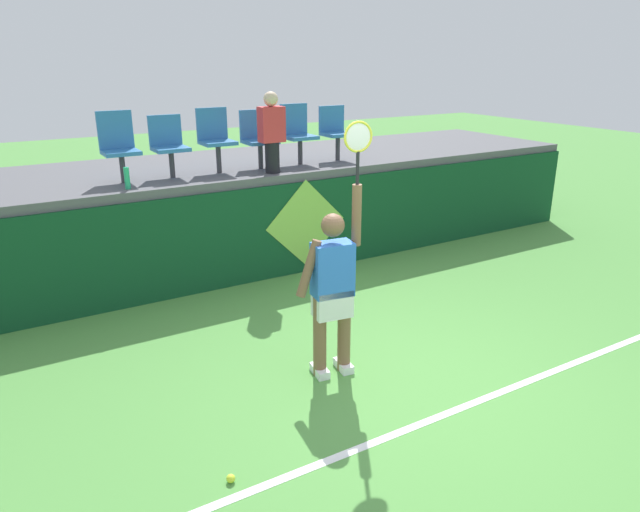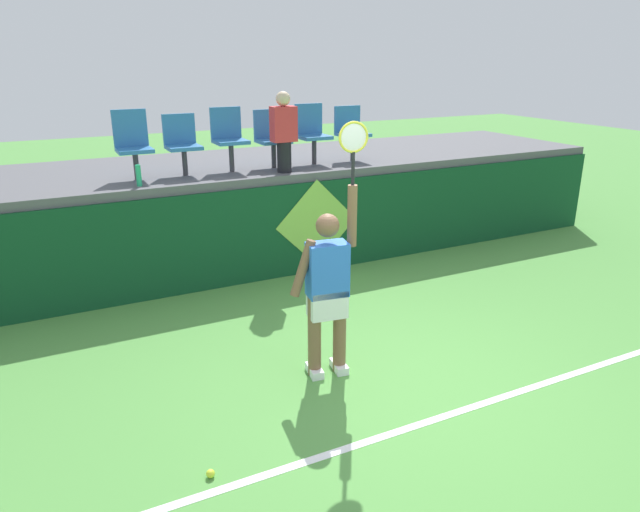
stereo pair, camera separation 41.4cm
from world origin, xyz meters
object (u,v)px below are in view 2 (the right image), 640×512
Objects in this scene: tennis_ball at (210,474)px; stadium_chair_4 at (312,131)px; stadium_chair_1 at (182,142)px; tennis_player at (328,287)px; stadium_chair_5 at (351,130)px; stadium_chair_0 at (133,142)px; spectator_0 at (284,131)px; stadium_chair_3 at (271,136)px; stadium_chair_2 at (229,136)px; water_bottle at (139,176)px.

stadium_chair_4 is (2.95, 4.33, 1.90)m from tennis_ball.
stadium_chair_1 reaches higher than tennis_ball.
stadium_chair_1 is (-0.49, 3.36, 0.97)m from tennis_player.
stadium_chair_0 is at bearing 179.83° from stadium_chair_5.
stadium_chair_1 is at bearing 179.96° from stadium_chair_5.
spectator_0 is at bearing 59.33° from tennis_ball.
tennis_ball is at bearing -124.21° from stadium_chair_4.
spectator_0 is (-1.32, -0.46, 0.11)m from stadium_chair_5.
tennis_ball is 4.82m from stadium_chair_1.
stadium_chair_3 is 0.65m from stadium_chair_4.
stadium_chair_2 reaches higher than tennis_ball.
stadium_chair_4 is at bearing -0.08° from stadium_chair_0.
stadium_chair_3 is at bearing 62.07° from tennis_ball.
stadium_chair_0 is 2.59m from stadium_chair_4.
stadium_chair_3 reaches higher than stadium_chair_1.
tennis_player is 2.82× the size of stadium_chair_4.
stadium_chair_3 is at bearing -0.16° from stadium_chair_2.
stadium_chair_0 is 1.94m from stadium_chair_3.
tennis_player reaches higher than stadium_chair_2.
tennis_ball is at bearing -117.93° from stadium_chair_3.
stadium_chair_1 is 1.38m from spectator_0.
stadium_chair_3 is (1.30, 0.00, 0.00)m from stadium_chair_1.
water_bottle reaches higher than tennis_ball.
stadium_chair_0 is (-1.13, 3.37, 1.01)m from tennis_player.
stadium_chair_0 is at bearing 84.57° from water_bottle.
tennis_player is 3.52m from stadium_chair_2.
stadium_chair_3 reaches higher than water_bottle.
tennis_player reaches higher than stadium_chair_0.
tennis_player is 3.05× the size of stadium_chair_1.
stadium_chair_0 is at bearing 179.92° from stadium_chair_4.
stadium_chair_1 is 0.99× the size of stadium_chair_5.
water_bottle is at bearing -160.15° from stadium_chair_2.
spectator_0 is at bearing -13.54° from stadium_chair_0.
stadium_chair_2 is at bearing -179.92° from stadium_chair_4.
tennis_player is 2.82× the size of stadium_chair_2.
spectator_0 is at bearing -19.46° from stadium_chair_1.
stadium_chair_0 reaches higher than stadium_chair_5.
tennis_player reaches higher than water_bottle.
water_bottle is (0.31, 3.85, 1.55)m from tennis_ball.
tennis_player is at bearing -71.41° from stadium_chair_0.
stadium_chair_0 is 1.02× the size of stadium_chair_2.
spectator_0 is (0.64, -0.46, 0.08)m from stadium_chair_2.
stadium_chair_4 is (2.64, 0.49, 0.35)m from water_bottle.
stadium_chair_5 reaches higher than tennis_ball.
stadium_chair_4 is at bearing 55.79° from tennis_ball.
tennis_ball is at bearing -94.68° from stadium_chair_0.
spectator_0 is at bearing -144.56° from stadium_chair_4.
stadium_chair_2 is 1.95m from stadium_chair_5.
tennis_ball is 5.94m from stadium_chair_5.
stadium_chair_5 is at bearing 8.32° from water_bottle.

